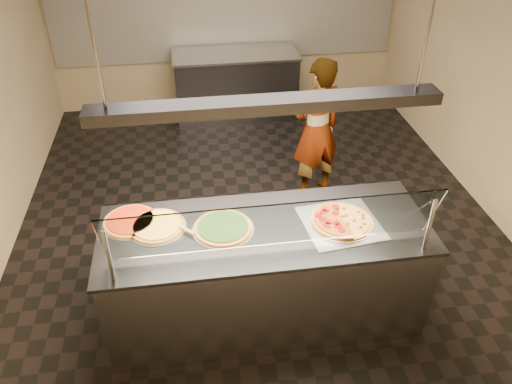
{
  "coord_description": "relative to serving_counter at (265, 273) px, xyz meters",
  "views": [
    {
      "loc": [
        -0.64,
        -4.2,
        3.32
      ],
      "look_at": [
        -0.16,
        -0.95,
        1.02
      ],
      "focal_mm": 35.0,
      "sensor_mm": 36.0,
      "label": 1
    }
  ],
  "objects": [
    {
      "name": "ground",
      "position": [
        0.14,
        1.31,
        -0.48
      ],
      "size": [
        5.0,
        6.0,
        0.02
      ],
      "primitive_type": "cube",
      "color": "black",
      "rests_on": "ground"
    },
    {
      "name": "wall_back",
      "position": [
        0.14,
        4.32,
        1.03
      ],
      "size": [
        5.0,
        0.02,
        3.0
      ],
      "primitive_type": "cube",
      "color": "tan",
      "rests_on": "ground"
    },
    {
      "name": "wall_front",
      "position": [
        0.14,
        -1.7,
        1.03
      ],
      "size": [
        5.0,
        0.02,
        3.0
      ],
      "primitive_type": "cube",
      "color": "tan",
      "rests_on": "ground"
    },
    {
      "name": "tile_band",
      "position": [
        0.14,
        4.29,
        0.83
      ],
      "size": [
        4.9,
        0.02,
        1.2
      ],
      "primitive_type": "cube",
      "color": "silver",
      "rests_on": "wall_back"
    },
    {
      "name": "serving_counter",
      "position": [
        0.0,
        0.0,
        0.0
      ],
      "size": [
        2.51,
        0.94,
        0.93
      ],
      "color": "#B7B7BC",
      "rests_on": "ground"
    },
    {
      "name": "sneeze_guard",
      "position": [
        -0.0,
        -0.34,
        0.76
      ],
      "size": [
        2.27,
        0.18,
        0.54
      ],
      "color": "#B7B7BC",
      "rests_on": "serving_counter"
    },
    {
      "name": "perforated_tray",
      "position": [
        0.58,
        -0.02,
        0.47
      ],
      "size": [
        0.62,
        0.62,
        0.01
      ],
      "color": "silver",
      "rests_on": "serving_counter"
    },
    {
      "name": "half_pizza_pepperoni",
      "position": [
        0.47,
        -0.02,
        0.5
      ],
      "size": [
        0.28,
        0.49,
        0.05
      ],
      "color": "#95581F",
      "rests_on": "perforated_tray"
    },
    {
      "name": "half_pizza_sausage",
      "position": [
        0.7,
        -0.02,
        0.49
      ],
      "size": [
        0.28,
        0.49,
        0.04
      ],
      "color": "#95581F",
      "rests_on": "perforated_tray"
    },
    {
      "name": "pizza_spinach",
      "position": [
        -0.32,
        0.04,
        0.48
      ],
      "size": [
        0.47,
        0.47,
        0.03
      ],
      "color": "silver",
      "rests_on": "serving_counter"
    },
    {
      "name": "pizza_cheese",
      "position": [
        -0.81,
        0.14,
        0.48
      ],
      "size": [
        0.44,
        0.44,
        0.03
      ],
      "color": "silver",
      "rests_on": "serving_counter"
    },
    {
      "name": "pizza_tomato",
      "position": [
        -1.01,
        0.23,
        0.48
      ],
      "size": [
        0.43,
        0.43,
        0.03
      ],
      "color": "silver",
      "rests_on": "serving_counter"
    },
    {
      "name": "pizza_spatula",
      "position": [
        -0.53,
        0.03,
        0.49
      ],
      "size": [
        0.28,
        0.17,
        0.02
      ],
      "color": "#B7B7BC",
      "rests_on": "pizza_spinach"
    },
    {
      "name": "prep_table",
      "position": [
        0.21,
        3.86,
        0.0
      ],
      "size": [
        1.75,
        0.74,
        0.93
      ],
      "color": "#323236",
      "rests_on": "ground"
    },
    {
      "name": "worker",
      "position": [
        0.84,
        1.73,
        0.33
      ],
      "size": [
        0.68,
        0.56,
        1.6
      ],
      "primitive_type": "imported",
      "rotation": [
        0.0,
        0.0,
        3.49
      ],
      "color": "#333239",
      "rests_on": "ground"
    },
    {
      "name": "heat_lamp_housing",
      "position": [
        0.0,
        0.0,
        1.48
      ],
      "size": [
        2.3,
        0.18,
        0.08
      ],
      "primitive_type": "cube",
      "color": "#323236",
      "rests_on": "ceiling"
    },
    {
      "name": "lamp_rod_left",
      "position": [
        -1.0,
        0.0,
        2.03
      ],
      "size": [
        0.02,
        0.02,
        1.01
      ],
      "primitive_type": "cylinder",
      "color": "#B7B7BC",
      "rests_on": "ceiling"
    },
    {
      "name": "lamp_rod_right",
      "position": [
        1.0,
        0.0,
        2.03
      ],
      "size": [
        0.02,
        0.02,
        1.01
      ],
      "primitive_type": "cylinder",
      "color": "#B7B7BC",
      "rests_on": "ceiling"
    }
  ]
}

